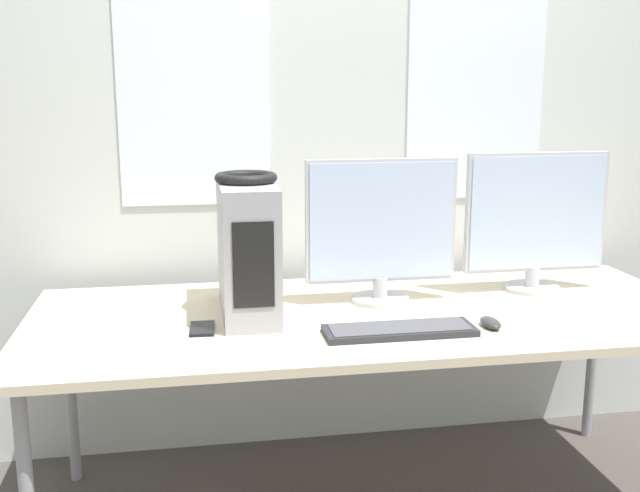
{
  "coord_description": "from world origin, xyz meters",
  "views": [
    {
      "loc": [
        -0.58,
        -1.84,
        1.44
      ],
      "look_at": [
        -0.17,
        0.46,
        0.94
      ],
      "focal_mm": 42.0,
      "sensor_mm": 36.0,
      "label": 1
    }
  ],
  "objects_px": {
    "keyboard": "(399,330)",
    "headphones": "(246,178)",
    "mouse": "(490,323)",
    "monitor_right_near": "(536,220)",
    "pc_tower": "(247,249)",
    "cell_phone": "(202,329)",
    "monitor_main": "(381,229)"
  },
  "relations": [
    {
      "from": "monitor_main",
      "to": "monitor_right_near",
      "type": "bearing_deg",
      "value": 4.74
    },
    {
      "from": "pc_tower",
      "to": "headphones",
      "type": "xyz_separation_m",
      "value": [
        -0.0,
        0.0,
        0.23
      ]
    },
    {
      "from": "mouse",
      "to": "cell_phone",
      "type": "bearing_deg",
      "value": 171.96
    },
    {
      "from": "headphones",
      "to": "cell_phone",
      "type": "distance_m",
      "value": 0.49
    },
    {
      "from": "headphones",
      "to": "keyboard",
      "type": "bearing_deg",
      "value": -33.97
    },
    {
      "from": "headphones",
      "to": "pc_tower",
      "type": "bearing_deg",
      "value": -90.0
    },
    {
      "from": "pc_tower",
      "to": "headphones",
      "type": "bearing_deg",
      "value": 90.0
    },
    {
      "from": "pc_tower",
      "to": "keyboard",
      "type": "xyz_separation_m",
      "value": [
        0.43,
        -0.29,
        -0.2
      ]
    },
    {
      "from": "pc_tower",
      "to": "monitor_main",
      "type": "xyz_separation_m",
      "value": [
        0.46,
        0.06,
        0.04
      ]
    },
    {
      "from": "monitor_right_near",
      "to": "mouse",
      "type": "distance_m",
      "value": 0.55
    },
    {
      "from": "monitor_right_near",
      "to": "pc_tower",
      "type": "bearing_deg",
      "value": -174.3
    },
    {
      "from": "headphones",
      "to": "monitor_main",
      "type": "bearing_deg",
      "value": 6.81
    },
    {
      "from": "keyboard",
      "to": "pc_tower",
      "type": "bearing_deg",
      "value": 146.11
    },
    {
      "from": "pc_tower",
      "to": "cell_phone",
      "type": "relative_size",
      "value": 3.38
    },
    {
      "from": "monitor_main",
      "to": "keyboard",
      "type": "height_order",
      "value": "monitor_main"
    },
    {
      "from": "mouse",
      "to": "pc_tower",
      "type": "bearing_deg",
      "value": 159.08
    },
    {
      "from": "pc_tower",
      "to": "monitor_right_near",
      "type": "bearing_deg",
      "value": 5.7
    },
    {
      "from": "monitor_main",
      "to": "mouse",
      "type": "height_order",
      "value": "monitor_main"
    },
    {
      "from": "keyboard",
      "to": "cell_phone",
      "type": "relative_size",
      "value": 3.39
    },
    {
      "from": "monitor_main",
      "to": "keyboard",
      "type": "distance_m",
      "value": 0.42
    },
    {
      "from": "headphones",
      "to": "cell_phone",
      "type": "bearing_deg",
      "value": -135.19
    },
    {
      "from": "keyboard",
      "to": "mouse",
      "type": "height_order",
      "value": "mouse"
    },
    {
      "from": "pc_tower",
      "to": "headphones",
      "type": "distance_m",
      "value": 0.23
    },
    {
      "from": "mouse",
      "to": "cell_phone",
      "type": "xyz_separation_m",
      "value": [
        -0.88,
        0.12,
        -0.01
      ]
    },
    {
      "from": "pc_tower",
      "to": "monitor_main",
      "type": "bearing_deg",
      "value": 6.92
    },
    {
      "from": "monitor_right_near",
      "to": "keyboard",
      "type": "relative_size",
      "value": 1.15
    },
    {
      "from": "monitor_main",
      "to": "cell_phone",
      "type": "distance_m",
      "value": 0.69
    },
    {
      "from": "keyboard",
      "to": "headphones",
      "type": "bearing_deg",
      "value": 146.03
    },
    {
      "from": "monitor_right_near",
      "to": "cell_phone",
      "type": "distance_m",
      "value": 1.24
    },
    {
      "from": "headphones",
      "to": "cell_phone",
      "type": "relative_size",
      "value": 1.47
    },
    {
      "from": "keyboard",
      "to": "mouse",
      "type": "relative_size",
      "value": 4.25
    },
    {
      "from": "keyboard",
      "to": "mouse",
      "type": "bearing_deg",
      "value": 2.35
    }
  ]
}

